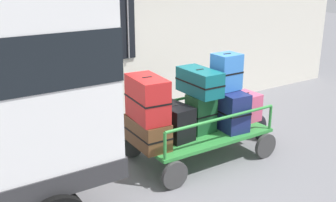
{
  "coord_description": "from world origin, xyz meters",
  "views": [
    {
      "loc": [
        -3.32,
        -4.4,
        2.92
      ],
      "look_at": [
        -0.24,
        0.3,
        1.05
      ],
      "focal_mm": 43.88,
      "sensor_mm": 36.0,
      "label": 1
    }
  ],
  "objects": [
    {
      "name": "suitcase_midleft_bottom",
      "position": [
        -0.12,
        0.31,
        0.7
      ],
      "size": [
        0.42,
        0.63,
        0.51
      ],
      "color": "black",
      "rests_on": "luggage_cart"
    },
    {
      "name": "luggage_cart",
      "position": [
        0.35,
        0.3,
        0.37
      ],
      "size": [
        2.14,
        1.24,
        0.45
      ],
      "color": "#2D8438",
      "rests_on": "ground"
    },
    {
      "name": "suitcase_left_bottom",
      "position": [
        -0.59,
        0.29,
        0.65
      ],
      "size": [
        0.42,
        0.79,
        0.4
      ],
      "color": "brown",
      "rests_on": "luggage_cart"
    },
    {
      "name": "suitcase_midright_middle",
      "position": [
        0.83,
        0.27,
        1.34
      ],
      "size": [
        0.4,
        0.36,
        0.57
      ],
      "color": "#3372C6",
      "rests_on": "suitcase_midright_bottom"
    },
    {
      "name": "suitcase_left_middle",
      "position": [
        -0.59,
        0.28,
        1.16
      ],
      "size": [
        0.46,
        0.75,
        0.62
      ],
      "color": "#B21E1E",
      "rests_on": "suitcase_left_bottom"
    },
    {
      "name": "suitcase_right_bottom",
      "position": [
        1.3,
        0.29,
        0.68
      ],
      "size": [
        0.4,
        0.46,
        0.46
      ],
      "color": "#CC4C72",
      "rests_on": "luggage_cart"
    },
    {
      "name": "suitcase_center_middle",
      "position": [
        0.35,
        0.33,
        1.24
      ],
      "size": [
        0.38,
        0.77,
        0.38
      ],
      "color": "#0F5960",
      "rests_on": "suitcase_center_bottom"
    },
    {
      "name": "suitcase_midright_bottom",
      "position": [
        0.83,
        0.33,
        0.75
      ],
      "size": [
        0.46,
        1.04,
        0.61
      ],
      "color": "navy",
      "rests_on": "luggage_cart"
    },
    {
      "name": "ground_plane",
      "position": [
        0.0,
        0.0,
        0.0
      ],
      "size": [
        40.0,
        40.0,
        0.0
      ],
      "primitive_type": "plane",
      "color": "slate"
    },
    {
      "name": "suitcase_center_bottom",
      "position": [
        0.35,
        0.27,
        0.75
      ],
      "size": [
        0.4,
        0.35,
        0.6
      ],
      "color": "#194C28",
      "rests_on": "luggage_cart"
    },
    {
      "name": "cart_railing",
      "position": [
        0.35,
        0.3,
        0.78
      ],
      "size": [
        2.02,
        1.1,
        0.4
      ],
      "color": "#2D8438",
      "rests_on": "luggage_cart"
    },
    {
      "name": "backpack",
      "position": [
        1.68,
        0.28,
        0.22
      ],
      "size": [
        0.27,
        0.22,
        0.44
      ],
      "color": "black",
      "rests_on": "ground"
    }
  ]
}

